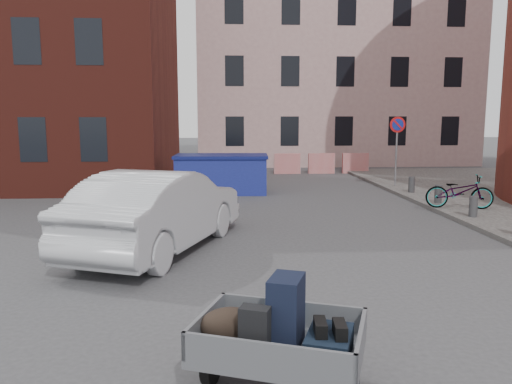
{
  "coord_description": "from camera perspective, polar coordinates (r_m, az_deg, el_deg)",
  "views": [
    {
      "loc": [
        -0.61,
        -9.23,
        2.73
      ],
      "look_at": [
        0.1,
        1.67,
        1.1
      ],
      "focal_mm": 35.0,
      "sensor_mm": 36.0,
      "label": 1
    }
  ],
  "objects": [
    {
      "name": "bollards",
      "position": [
        14.45,
        23.59,
        -1.53
      ],
      "size": [
        0.22,
        9.02,
        0.55
      ],
      "color": "#3A3A3D",
      "rests_on": "sidewalk"
    },
    {
      "name": "building_pink",
      "position": [
        32.21,
        8.5,
        16.02
      ],
      "size": [
        16.0,
        8.0,
        14.0
      ],
      "primitive_type": "cube",
      "color": "#B88E8D",
      "rests_on": "ground"
    },
    {
      "name": "ground",
      "position": [
        9.65,
        0.07,
        -7.95
      ],
      "size": [
        120.0,
        120.0,
        0.0
      ],
      "primitive_type": "plane",
      "color": "#38383A",
      "rests_on": "ground"
    },
    {
      "name": "barriers",
      "position": [
        24.81,
        7.5,
        3.26
      ],
      "size": [
        4.7,
        0.18,
        1.0
      ],
      "color": "red",
      "rests_on": "ground"
    },
    {
      "name": "dumpster",
      "position": [
        18.24,
        -3.97,
        2.1
      ],
      "size": [
        3.42,
        1.88,
        1.4
      ],
      "rotation": [
        0.0,
        0.0,
        -0.05
      ],
      "color": "navy",
      "rests_on": "ground"
    },
    {
      "name": "building_brick",
      "position": [
        24.14,
        -25.28,
        17.89
      ],
      "size": [
        12.0,
        10.0,
        14.0
      ],
      "primitive_type": "cube",
      "color": "#591E16",
      "rests_on": "ground"
    },
    {
      "name": "trailer",
      "position": [
        5.1,
        2.6,
        -16.11
      ],
      "size": [
        1.88,
        1.98,
        1.2
      ],
      "rotation": [
        0.0,
        0.0,
        -0.35
      ],
      "color": "black",
      "rests_on": "ground"
    },
    {
      "name": "silver_car",
      "position": [
        10.49,
        -10.97,
        -2.05
      ],
      "size": [
        3.42,
        5.4,
        1.68
      ],
      "primitive_type": "imported",
      "rotation": [
        0.0,
        0.0,
        2.79
      ],
      "color": "#BABCC2",
      "rests_on": "ground"
    },
    {
      "name": "no_parking_sign",
      "position": [
        19.86,
        15.82,
        6.1
      ],
      "size": [
        0.6,
        0.09,
        2.65
      ],
      "color": "gray",
      "rests_on": "sidewalk"
    },
    {
      "name": "bicycle",
      "position": [
        15.59,
        22.22,
        0.05
      ],
      "size": [
        1.97,
        1.1,
        0.98
      ],
      "primitive_type": "imported",
      "rotation": [
        0.0,
        0.0,
        1.32
      ],
      "color": "black",
      "rests_on": "sidewalk"
    }
  ]
}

